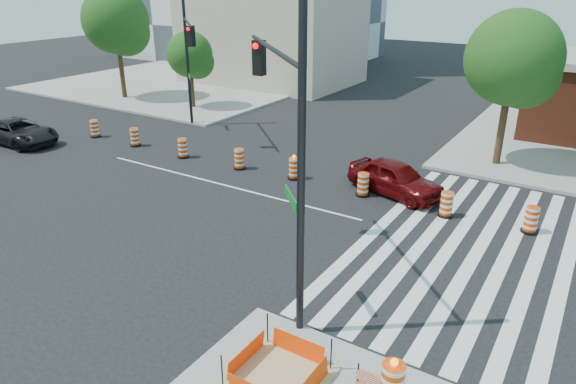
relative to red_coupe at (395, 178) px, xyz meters
name	(u,v)px	position (x,y,z in m)	size (l,w,h in m)	color
ground	(222,184)	(-7.06, -3.17, -0.74)	(120.00, 120.00, 0.00)	black
sidewalk_nw	(193,81)	(-25.06, 14.83, -0.67)	(22.00, 22.00, 0.15)	gray
crosswalk_east	(465,247)	(3.89, -3.17, -0.74)	(6.75, 13.50, 0.01)	silver
lane_centerline	(222,184)	(-7.06, -3.17, -0.74)	(14.00, 0.12, 0.01)	silver
excavation_pit	(278,376)	(1.94, -12.17, -0.52)	(2.20, 2.20, 0.90)	tan
beige_midrise	(272,24)	(-19.06, 18.83, 4.26)	(14.00, 10.00, 10.00)	tan
red_coupe	(395,178)	(0.00, 0.00, 0.00)	(1.75, 4.36, 1.48)	#510609
dark_suv	(19,132)	(-20.70, -4.38, -0.05)	(2.29, 4.97, 1.38)	black
signal_pole_se	(284,119)	(0.09, -8.98, 4.60)	(4.78, 4.78, 8.74)	black
signal_pole_nw	(188,47)	(-13.98, 2.68, 4.27)	(4.56, 4.39, 8.18)	black
barricade	(373,384)	(4.09, -11.69, -0.08)	(0.79, 0.11, 0.93)	#DE3C04
tree_north_a	(117,24)	(-24.65, 6.75, 4.79)	(4.85, 4.85, 8.25)	#382314
tree_north_b	(191,57)	(-18.05, 7.23, 2.87)	(3.19, 3.17, 5.39)	#382314
tree_north_c	(514,64)	(3.01, 6.17, 4.28)	(4.40, 4.40, 7.49)	#382314
median_drum_0	(95,129)	(-18.15, -1.27, -0.26)	(0.60, 0.60, 1.02)	black
median_drum_1	(135,138)	(-14.81, -1.22, -0.26)	(0.60, 0.60, 1.02)	black
median_drum_2	(183,149)	(-11.16, -1.27, -0.26)	(0.60, 0.60, 1.02)	black
median_drum_3	(239,160)	(-7.62, -1.07, -0.26)	(0.60, 0.60, 1.02)	black
median_drum_4	(294,169)	(-4.64, -0.80, -0.25)	(0.60, 0.60, 1.18)	black
median_drum_5	(363,185)	(-1.08, -0.91, -0.26)	(0.60, 0.60, 1.02)	black
median_drum_6	(446,205)	(2.56, -1.08, -0.26)	(0.60, 0.60, 1.02)	black
median_drum_7	(531,221)	(5.59, -0.79, -0.26)	(0.60, 0.60, 1.02)	black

